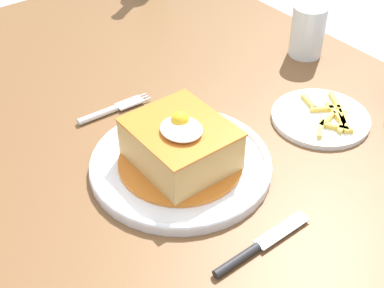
# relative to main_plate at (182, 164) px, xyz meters

# --- Properties ---
(dining_table) EXTENTS (1.45, 0.86, 0.76)m
(dining_table) POSITION_rel_main_plate_xyz_m (-0.00, 0.09, -0.11)
(dining_table) COLOR brown
(dining_table) RESTS_ON ground_plane
(main_plate) EXTENTS (0.28, 0.28, 0.02)m
(main_plate) POSITION_rel_main_plate_xyz_m (0.00, 0.00, 0.00)
(main_plate) COLOR white
(main_plate) RESTS_ON dining_table
(sandwich_meal) EXTENTS (0.19, 0.19, 0.10)m
(sandwich_meal) POSITION_rel_main_plate_xyz_m (0.00, -0.00, 0.04)
(sandwich_meal) COLOR #C66B23
(sandwich_meal) RESTS_ON main_plate
(fork) EXTENTS (0.02, 0.14, 0.01)m
(fork) POSITION_rel_main_plate_xyz_m (-0.20, -0.02, -0.00)
(fork) COLOR silver
(fork) RESTS_ON dining_table
(knife) EXTENTS (0.02, 0.17, 0.01)m
(knife) POSITION_rel_main_plate_xyz_m (0.19, -0.03, -0.00)
(knife) COLOR #262628
(knife) RESTS_ON dining_table
(drinking_glass) EXTENTS (0.07, 0.07, 0.10)m
(drinking_glass) POSITION_rel_main_plate_xyz_m (-0.13, 0.41, 0.04)
(drinking_glass) COLOR silver
(drinking_glass) RESTS_ON dining_table
(side_plate_fries) EXTENTS (0.17, 0.17, 0.02)m
(side_plate_fries) POSITION_rel_main_plate_xyz_m (0.05, 0.27, -0.00)
(side_plate_fries) COLOR white
(side_plate_fries) RESTS_ON dining_table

